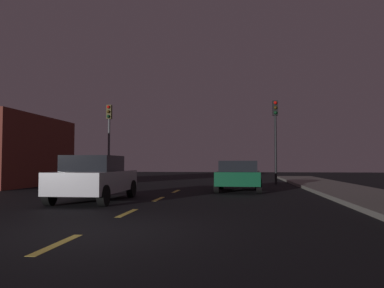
{
  "coord_description": "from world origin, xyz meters",
  "views": [
    {
      "loc": [
        2.86,
        -6.99,
        1.29
      ],
      "look_at": [
        0.26,
        14.01,
        2.34
      ],
      "focal_mm": 35.72,
      "sensor_mm": 36.0,
      "label": 1
    }
  ],
  "objects_px": {
    "traffic_signal_right": "(275,126)",
    "street_lamp_right": "(382,68)",
    "traffic_signal_left": "(109,128)",
    "car_stopped_ahead": "(238,175)",
    "car_adjacent_lane": "(95,178)"
  },
  "relations": [
    {
      "from": "street_lamp_right",
      "to": "traffic_signal_left",
      "type": "bearing_deg",
      "value": 140.64
    },
    {
      "from": "car_stopped_ahead",
      "to": "car_adjacent_lane",
      "type": "xyz_separation_m",
      "value": [
        -4.8,
        -5.13,
        0.06
      ]
    },
    {
      "from": "traffic_signal_right",
      "to": "car_adjacent_lane",
      "type": "relative_size",
      "value": 1.2
    },
    {
      "from": "traffic_signal_left",
      "to": "car_adjacent_lane",
      "type": "xyz_separation_m",
      "value": [
        3.39,
        -10.99,
        -2.71
      ]
    },
    {
      "from": "traffic_signal_left",
      "to": "car_adjacent_lane",
      "type": "bearing_deg",
      "value": -72.83
    },
    {
      "from": "car_adjacent_lane",
      "to": "street_lamp_right",
      "type": "relative_size",
      "value": 0.59
    },
    {
      "from": "car_stopped_ahead",
      "to": "car_adjacent_lane",
      "type": "distance_m",
      "value": 7.03
    },
    {
      "from": "traffic_signal_right",
      "to": "street_lamp_right",
      "type": "bearing_deg",
      "value": -77.0
    },
    {
      "from": "car_adjacent_lane",
      "to": "street_lamp_right",
      "type": "height_order",
      "value": "street_lamp_right"
    },
    {
      "from": "traffic_signal_left",
      "to": "traffic_signal_right",
      "type": "height_order",
      "value": "traffic_signal_right"
    },
    {
      "from": "traffic_signal_left",
      "to": "traffic_signal_right",
      "type": "relative_size",
      "value": 0.99
    },
    {
      "from": "traffic_signal_right",
      "to": "car_stopped_ahead",
      "type": "xyz_separation_m",
      "value": [
        -2.22,
        -5.86,
        -2.82
      ]
    },
    {
      "from": "traffic_signal_left",
      "to": "street_lamp_right",
      "type": "relative_size",
      "value": 0.69
    },
    {
      "from": "car_stopped_ahead",
      "to": "street_lamp_right",
      "type": "bearing_deg",
      "value": -45.16
    },
    {
      "from": "traffic_signal_left",
      "to": "traffic_signal_right",
      "type": "distance_m",
      "value": 10.42
    }
  ]
}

